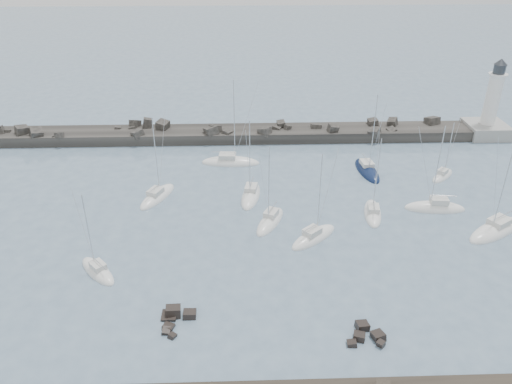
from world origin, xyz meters
TOP-DOWN VIEW (x-y plane):
  - ground at (0.00, 0.00)m, footprint 400.00×400.00m
  - rock_cluster_near at (-4.07, -7.94)m, footprint 3.45×4.38m
  - rock_cluster_far at (14.05, -10.98)m, footprint 3.84×3.42m
  - breakwater at (-7.91, 37.98)m, footprint 115.00×7.29m
  - lighthouse at (47.00, 38.00)m, footprint 7.00×7.00m
  - sailboat_3 at (-9.17, 16.60)m, footprint 5.55×8.27m
  - sailboat_4 at (0.97, 27.60)m, footprint 9.57×3.63m
  - sailboat_5 at (-13.39, -0.30)m, footprint 5.76×6.26m
  - sailboat_6 at (3.97, 16.38)m, footprint 3.82×8.23m
  - sailboat_7 at (11.41, 5.59)m, footprint 7.20×6.77m
  - sailboat_8 at (22.26, 23.91)m, footprint 3.57×8.85m
  - sailboat_9 at (28.73, 12.06)m, footprint 8.31×3.30m
  - sailboat_10 at (20.03, 11.05)m, footprint 3.42×7.47m
  - sailboat_11 at (34.38, 6.38)m, footprint 9.71×7.61m
  - sailboat_12 at (33.29, 21.62)m, footprint 5.34×5.41m
  - sailboat_13 at (6.29, 9.42)m, footprint 5.18×7.62m

SIDE VIEW (x-z plane):
  - ground at x=0.00m, z-range 0.00..0.00m
  - rock_cluster_near at x=-4.07m, z-range -0.70..0.96m
  - sailboat_8 at x=22.26m, z-range -6.64..6.90m
  - sailboat_3 at x=-9.17m, z-range -6.16..6.42m
  - sailboat_10 at x=20.03m, z-range -5.59..5.86m
  - sailboat_5 at x=-13.39m, z-range -5.09..5.35m
  - sailboat_12 at x=33.29m, z-range -4.57..4.85m
  - sailboat_4 at x=0.97m, z-range -7.22..7.50m
  - sailboat_7 at x=11.41m, z-range -5.89..6.17m
  - sailboat_11 at x=34.38m, z-range -7.41..7.69m
  - sailboat_6 at x=3.97m, z-range -6.17..6.45m
  - sailboat_13 at x=6.29m, z-range -5.76..6.05m
  - sailboat_9 at x=28.73m, z-range -6.35..6.67m
  - rock_cluster_far at x=14.05m, z-range -0.38..0.75m
  - breakwater at x=-7.91m, z-range -2.32..2.95m
  - lighthouse at x=47.00m, z-range -4.21..10.39m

